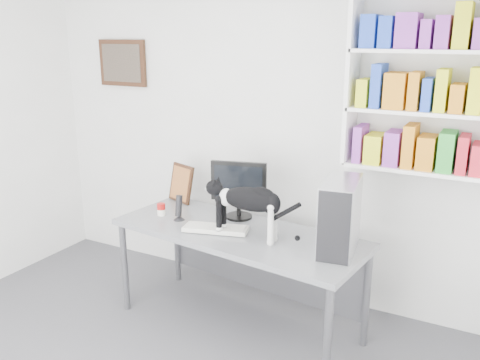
# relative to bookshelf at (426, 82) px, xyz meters

# --- Properties ---
(room) EXTENTS (4.01, 4.01, 2.70)m
(room) POSITION_rel_bookshelf_xyz_m (-1.40, -1.85, -0.50)
(room) COLOR #4D4D52
(room) RESTS_ON ground
(bookshelf) EXTENTS (1.03, 0.28, 1.24)m
(bookshelf) POSITION_rel_bookshelf_xyz_m (0.00, 0.00, 0.00)
(bookshelf) COLOR white
(bookshelf) RESTS_ON room
(wall_art) EXTENTS (0.52, 0.04, 0.42)m
(wall_art) POSITION_rel_bookshelf_xyz_m (-2.70, 0.12, 0.05)
(wall_art) COLOR #432315
(wall_art) RESTS_ON room
(desk) EXTENTS (1.95, 0.95, 0.78)m
(desk) POSITION_rel_bookshelf_xyz_m (-1.12, -0.58, -1.46)
(desk) COLOR slate
(desk) RESTS_ON room
(monitor) EXTENTS (0.47, 0.31, 0.46)m
(monitor) POSITION_rel_bookshelf_xyz_m (-1.24, -0.33, -0.84)
(monitor) COLOR black
(monitor) RESTS_ON desk
(keyboard) EXTENTS (0.50, 0.30, 0.04)m
(keyboard) POSITION_rel_bookshelf_xyz_m (-1.25, -0.66, -1.05)
(keyboard) COLOR silver
(keyboard) RESTS_ON desk
(pc_tower) EXTENTS (0.28, 0.50, 0.48)m
(pc_tower) POSITION_rel_bookshelf_xyz_m (-0.37, -0.56, -0.83)
(pc_tower) COLOR silver
(pc_tower) RESTS_ON desk
(speaker) EXTENTS (0.09, 0.09, 0.20)m
(speaker) POSITION_rel_bookshelf_xyz_m (-1.62, -0.59, -0.97)
(speaker) COLOR black
(speaker) RESTS_ON desk
(leaning_print) EXTENTS (0.29, 0.19, 0.33)m
(leaning_print) POSITION_rel_bookshelf_xyz_m (-1.86, -0.21, -0.90)
(leaning_print) COLOR #432315
(leaning_print) RESTS_ON desk
(soup_can) EXTENTS (0.07, 0.07, 0.10)m
(soup_can) POSITION_rel_bookshelf_xyz_m (-1.80, -0.57, -1.02)
(soup_can) COLOR #B7120F
(soup_can) RESTS_ON desk
(cat) EXTENTS (0.64, 0.21, 0.39)m
(cat) POSITION_rel_bookshelf_xyz_m (-0.98, -0.67, -0.87)
(cat) COLOR black
(cat) RESTS_ON desk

